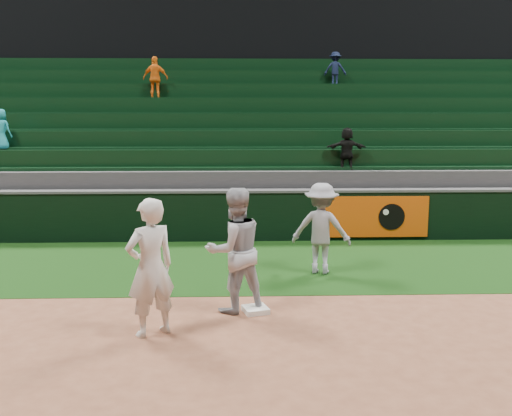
{
  "coord_description": "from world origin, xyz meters",
  "views": [
    {
      "loc": [
        -0.32,
        -8.46,
        3.16
      ],
      "look_at": [
        0.02,
        2.3,
        1.3
      ],
      "focal_mm": 40.0,
      "sensor_mm": 36.0,
      "label": 1
    }
  ],
  "objects": [
    {
      "name": "base_coach",
      "position": [
        1.29,
        2.28,
        0.89
      ],
      "size": [
        1.28,
        0.94,
        1.77
      ],
      "primitive_type": "imported",
      "rotation": [
        0.0,
        0.0,
        2.87
      ],
      "color": "gray",
      "rests_on": "foul_grass"
    },
    {
      "name": "field_wall",
      "position": [
        0.03,
        5.2,
        0.63
      ],
      "size": [
        36.0,
        0.45,
        1.25
      ],
      "color": "black",
      "rests_on": "ground"
    },
    {
      "name": "upper_deck",
      "position": [
        0.0,
        17.45,
        6.0
      ],
      "size": [
        40.0,
        12.0,
        12.0
      ],
      "primitive_type": "cube",
      "color": "black",
      "rests_on": "ground"
    },
    {
      "name": "ground",
      "position": [
        0.0,
        0.0,
        0.0
      ],
      "size": [
        70.0,
        70.0,
        0.0
      ],
      "primitive_type": "plane",
      "color": "brown",
      "rests_on": "ground"
    },
    {
      "name": "baserunner",
      "position": [
        -0.37,
        0.23,
        0.99
      ],
      "size": [
        1.18,
        1.07,
        1.98
      ],
      "primitive_type": "imported",
      "rotation": [
        0.0,
        0.0,
        3.56
      ],
      "color": "#A8ABB3",
      "rests_on": "ground"
    },
    {
      "name": "first_base",
      "position": [
        -0.05,
        0.14,
        0.04
      ],
      "size": [
        0.46,
        0.46,
        0.08
      ],
      "primitive_type": "cube",
      "rotation": [
        0.0,
        0.0,
        0.29
      ],
      "color": "white",
      "rests_on": "ground"
    },
    {
      "name": "foul_grass",
      "position": [
        0.0,
        3.0,
        0.0
      ],
      "size": [
        36.0,
        4.2,
        0.01
      ],
      "primitive_type": "cube",
      "color": "black",
      "rests_on": "ground"
    },
    {
      "name": "stadium_seating",
      "position": [
        -0.0,
        8.97,
        1.7
      ],
      "size": [
        36.0,
        5.95,
        4.98
      ],
      "color": "#323234",
      "rests_on": "ground"
    },
    {
      "name": "first_baseman",
      "position": [
        -1.55,
        -0.72,
        0.99
      ],
      "size": [
        0.86,
        0.79,
        1.97
      ],
      "primitive_type": "imported",
      "rotation": [
        0.0,
        0.0,
        3.73
      ],
      "color": "silver",
      "rests_on": "ground"
    }
  ]
}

